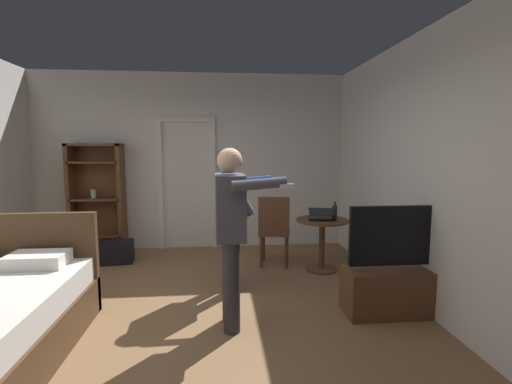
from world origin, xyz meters
The scene contains 13 objects.
ground_plane centered at (0.00, 0.00, 0.00)m, with size 5.93×5.93×0.00m, color olive.
wall_back centered at (0.00, 2.76, 1.41)m, with size 5.19×0.12×2.83m, color silver.
wall_right centered at (2.53, 0.00, 1.41)m, with size 0.12×5.63×2.83m, color silver.
doorway_frame centered at (-0.10, 2.68, 1.22)m, with size 0.93×0.08×2.13m.
bookshelf centered at (-1.46, 2.53, 0.92)m, with size 0.81×0.32×1.71m.
tv_flatscreen centered at (2.17, -0.01, 0.32)m, with size 1.04×0.40×1.10m.
side_table centered at (1.79, 1.35, 0.48)m, with size 0.70×0.70×0.70m.
laptop centered at (1.75, 1.30, 0.75)m, with size 0.37×0.37×0.16m.
bottle_on_table centered at (1.93, 1.27, 0.80)m, with size 0.06×0.06×0.25m.
wooden_chair centered at (1.18, 1.57, 0.54)m, with size 0.50×0.50×0.99m.
person_blue_shirt centered at (0.53, -0.11, 0.94)m, with size 0.67×0.53×1.65m.
person_striped_shirt centered at (0.54, 0.82, 0.92)m, with size 0.66×0.61×1.58m.
suitcase_dark centered at (-1.14, 1.94, 0.16)m, with size 0.64×0.29×0.32m, color black.
Camera 1 is at (0.43, -3.40, 1.66)m, focal length 26.05 mm.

